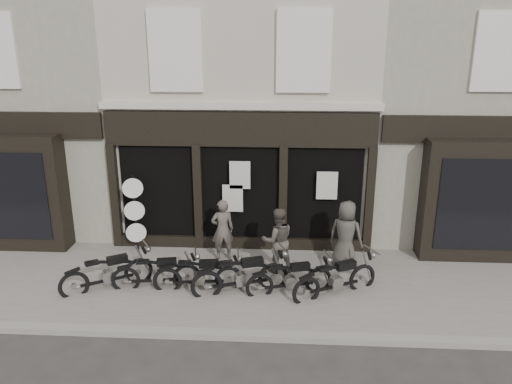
# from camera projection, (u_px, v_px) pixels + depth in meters

# --- Properties ---
(ground_plane) EXTENTS (90.00, 90.00, 0.00)m
(ground_plane) POSITION_uv_depth(u_px,v_px,m) (230.00, 305.00, 11.19)
(ground_plane) COLOR #2D2B28
(ground_plane) RESTS_ON ground
(pavement) EXTENTS (30.00, 4.20, 0.12)m
(pavement) POSITION_uv_depth(u_px,v_px,m) (234.00, 284.00, 12.03)
(pavement) COLOR #6A645D
(pavement) RESTS_ON ground_plane
(kerb) EXTENTS (30.00, 0.25, 0.13)m
(kerb) POSITION_uv_depth(u_px,v_px,m) (223.00, 335.00, 9.98)
(kerb) COLOR gray
(kerb) RESTS_ON ground_plane
(central_building) EXTENTS (7.30, 6.22, 8.34)m
(central_building) POSITION_uv_depth(u_px,v_px,m) (248.00, 92.00, 15.61)
(central_building) COLOR #ADA695
(central_building) RESTS_ON ground
(neighbour_left) EXTENTS (5.60, 6.73, 8.34)m
(neighbour_left) POSITION_uv_depth(u_px,v_px,m) (50.00, 92.00, 15.92)
(neighbour_left) COLOR gray
(neighbour_left) RESTS_ON ground
(neighbour_right) EXTENTS (5.60, 6.73, 8.34)m
(neighbour_right) POSITION_uv_depth(u_px,v_px,m) (455.00, 95.00, 15.22)
(neighbour_right) COLOR gray
(neighbour_right) RESTS_ON ground
(motorcycle_0) EXTENTS (1.96, 1.38, 1.05)m
(motorcycle_0) POSITION_uv_depth(u_px,v_px,m) (108.00, 276.00, 11.66)
(motorcycle_0) COLOR black
(motorcycle_0) RESTS_ON ground
(motorcycle_1) EXTENTS (2.07, 0.66, 1.00)m
(motorcycle_1) POSITION_uv_depth(u_px,v_px,m) (158.00, 276.00, 11.69)
(motorcycle_1) COLOR black
(motorcycle_1) RESTS_ON ground
(motorcycle_2) EXTENTS (2.10, 0.57, 1.01)m
(motorcycle_2) POSITION_uv_depth(u_px,v_px,m) (199.00, 277.00, 11.60)
(motorcycle_2) COLOR black
(motorcycle_2) RESTS_ON ground
(motorcycle_3) EXTENTS (2.23, 1.04, 1.11)m
(motorcycle_3) POSITION_uv_depth(u_px,v_px,m) (242.00, 278.00, 11.48)
(motorcycle_3) COLOR black
(motorcycle_3) RESTS_ON ground
(motorcycle_4) EXTENTS (2.01, 0.84, 0.98)m
(motorcycle_4) POSITION_uv_depth(u_px,v_px,m) (290.00, 281.00, 11.46)
(motorcycle_4) COLOR black
(motorcycle_4) RESTS_ON ground
(motorcycle_5) EXTENTS (2.02, 1.29, 1.06)m
(motorcycle_5) POSITION_uv_depth(u_px,v_px,m) (336.00, 282.00, 11.37)
(motorcycle_5) COLOR black
(motorcycle_5) RESTS_ON ground
(man_left) EXTENTS (0.68, 0.54, 1.64)m
(man_left) POSITION_uv_depth(u_px,v_px,m) (223.00, 230.00, 13.00)
(man_left) COLOR #4C453F
(man_left) RESTS_ON pavement
(man_centre) EXTENTS (0.93, 0.80, 1.66)m
(man_centre) POSITION_uv_depth(u_px,v_px,m) (278.00, 240.00, 12.31)
(man_centre) COLOR #48403A
(man_centre) RESTS_ON pavement
(man_right) EXTENTS (1.02, 0.87, 1.76)m
(man_right) POSITION_uv_depth(u_px,v_px,m) (346.00, 235.00, 12.50)
(man_right) COLOR #3F3A34
(man_right) RESTS_ON pavement
(advert_sign_post) EXTENTS (0.54, 0.35, 2.25)m
(advert_sign_post) POSITION_uv_depth(u_px,v_px,m) (135.00, 217.00, 13.47)
(advert_sign_post) COLOR black
(advert_sign_post) RESTS_ON ground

